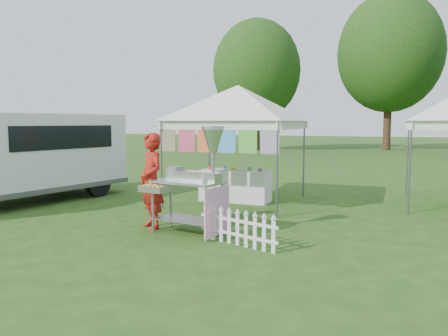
% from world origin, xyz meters
% --- Properties ---
extents(ground, '(120.00, 120.00, 0.00)m').
position_xyz_m(ground, '(0.00, 0.00, 0.00)').
color(ground, '#244814').
rests_on(ground, ground).
extents(canopy_main, '(4.24, 4.24, 3.45)m').
position_xyz_m(canopy_main, '(0.00, 3.49, 2.99)').
color(canopy_main, '#59595E').
rests_on(canopy_main, ground).
extents(tree_left, '(6.40, 6.40, 9.53)m').
position_xyz_m(tree_left, '(-6.00, 24.00, 5.83)').
color(tree_left, '#312412').
rests_on(tree_left, ground).
extents(tree_mid, '(7.60, 7.60, 11.52)m').
position_xyz_m(tree_mid, '(3.00, 28.00, 7.14)').
color(tree_mid, '#312412').
rests_on(tree_mid, ground).
extents(donut_cart, '(1.55, 0.96, 1.99)m').
position_xyz_m(donut_cart, '(0.43, 0.10, 1.17)').
color(donut_cart, gray).
rests_on(donut_cart, ground).
extents(vendor, '(0.81, 0.76, 1.86)m').
position_xyz_m(vendor, '(-0.60, 0.25, 0.93)').
color(vendor, '#A41C14').
rests_on(vendor, ground).
extents(cargo_van, '(3.30, 5.82, 2.28)m').
position_xyz_m(cargo_van, '(-5.19, 1.51, 1.23)').
color(cargo_van, silver).
rests_on(cargo_van, ground).
extents(picket_fence, '(1.55, 0.53, 0.56)m').
position_xyz_m(picket_fence, '(1.37, -0.26, 0.29)').
color(picket_fence, silver).
rests_on(picket_fence, ground).
extents(display_table, '(1.80, 0.70, 0.82)m').
position_xyz_m(display_table, '(-0.11, 3.62, 0.41)').
color(display_table, white).
rests_on(display_table, ground).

